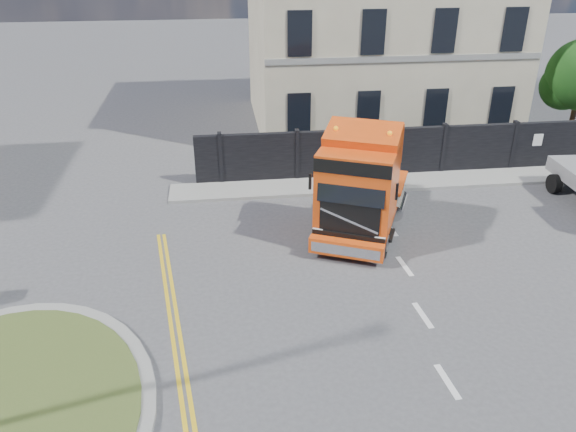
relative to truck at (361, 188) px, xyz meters
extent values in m
plane|color=#424244|center=(-2.37, -4.25, -1.61)|extent=(120.00, 120.00, 0.00)
cube|color=black|center=(3.63, 4.75, -0.61)|extent=(18.00, 0.25, 2.00)
cube|color=beige|center=(3.63, 12.25, 3.89)|extent=(12.00, 10.00, 11.00)
cylinder|color=#382619|center=(12.13, 7.75, -0.41)|extent=(0.24, 0.24, 2.40)
sphere|color=black|center=(11.63, 8.15, 0.99)|extent=(2.20, 2.20, 2.20)
cube|color=gray|center=(3.63, 3.85, -1.55)|extent=(20.00, 1.60, 0.12)
cube|color=black|center=(0.42, 0.92, -0.94)|extent=(4.34, 6.06, 0.40)
cube|color=#DF470F|center=(-0.23, -0.52, 0.32)|extent=(3.01, 3.05, 2.51)
cube|color=#DF470F|center=(0.16, 0.34, 1.35)|extent=(2.38, 1.66, 1.26)
cube|color=black|center=(-0.71, -1.56, 0.68)|extent=(1.82, 0.87, 0.94)
cube|color=#DF470F|center=(-0.83, -1.82, -1.12)|extent=(2.17, 1.21, 0.49)
cylinder|color=black|center=(-1.41, -0.77, -1.14)|extent=(0.65, 0.97, 0.93)
cylinder|color=gray|center=(-1.41, -0.77, -1.14)|extent=(0.51, 0.60, 0.51)
cylinder|color=black|center=(0.35, -1.57, -1.14)|extent=(0.65, 0.97, 0.93)
cylinder|color=gray|center=(0.35, -1.57, -1.14)|extent=(0.51, 0.60, 0.51)
cylinder|color=black|center=(-0.10, 2.13, -1.14)|extent=(0.65, 0.97, 0.93)
cylinder|color=gray|center=(-0.10, 2.13, -1.14)|extent=(0.51, 0.60, 0.51)
cylinder|color=black|center=(1.67, 1.33, -1.14)|extent=(0.65, 0.97, 0.93)
cylinder|color=gray|center=(1.67, 1.33, -1.14)|extent=(0.51, 0.60, 0.51)
cylinder|color=black|center=(0.35, 3.12, -1.14)|extent=(0.65, 0.97, 0.93)
cylinder|color=gray|center=(0.35, 3.12, -1.14)|extent=(0.51, 0.60, 0.51)
cylinder|color=black|center=(2.11, 2.31, -1.14)|extent=(0.65, 0.97, 0.93)
cylinder|color=gray|center=(2.11, 2.31, -1.14)|extent=(0.51, 0.60, 0.51)
cylinder|color=black|center=(8.17, 2.25, -1.24)|extent=(0.26, 0.73, 0.73)
camera|label=1|loc=(-4.38, -15.94, 7.13)|focal=35.00mm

